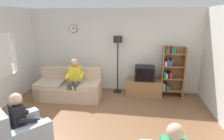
# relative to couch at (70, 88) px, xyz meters

# --- Properties ---
(ground_plane) EXTENTS (12.00, 12.00, 0.00)m
(ground_plane) POSITION_rel_couch_xyz_m (1.21, -1.64, -0.31)
(ground_plane) COLOR brown
(back_wall_assembly) EXTENTS (6.20, 0.17, 2.70)m
(back_wall_assembly) POSITION_rel_couch_xyz_m (1.21, 1.02, 1.04)
(back_wall_assembly) COLOR silver
(back_wall_assembly) RESTS_ON ground_plane
(couch) EXTENTS (1.96, 1.02, 0.90)m
(couch) POSITION_rel_couch_xyz_m (0.00, 0.00, 0.00)
(couch) COLOR tan
(couch) RESTS_ON ground_plane
(tv_stand) EXTENTS (1.10, 0.56, 0.50)m
(tv_stand) POSITION_rel_couch_xyz_m (2.26, 0.61, -0.06)
(tv_stand) COLOR olive
(tv_stand) RESTS_ON ground_plane
(tv) EXTENTS (0.60, 0.49, 0.44)m
(tv) POSITION_rel_couch_xyz_m (2.26, 0.59, 0.41)
(tv) COLOR black
(tv) RESTS_ON tv_stand
(bookshelf) EXTENTS (0.68, 0.36, 1.58)m
(bookshelf) POSITION_rel_couch_xyz_m (3.07, 0.68, 0.51)
(bookshelf) COLOR olive
(bookshelf) RESTS_ON ground_plane
(floor_lamp) EXTENTS (0.28, 0.28, 1.85)m
(floor_lamp) POSITION_rel_couch_xyz_m (1.39, 0.71, 1.14)
(floor_lamp) COLOR black
(floor_lamp) RESTS_ON ground_plane
(armchair_near_window) EXTENTS (1.17, 1.19, 0.90)m
(armchair_near_window) POSITION_rel_couch_xyz_m (-0.04, -2.39, -0.02)
(armchair_near_window) COLOR #9EADBC
(armchair_near_window) RESTS_ON ground_plane
(person_on_couch) EXTENTS (0.53, 0.56, 1.24)m
(person_on_couch) POSITION_rel_couch_xyz_m (0.22, -0.11, 0.39)
(person_on_couch) COLOR yellow
(person_on_couch) RESTS_ON ground_plane
(person_in_left_armchair) EXTENTS (0.62, 0.64, 1.12)m
(person_in_left_armchair) POSITION_rel_couch_xyz_m (0.01, -2.32, 0.29)
(person_in_left_armchair) COLOR black
(person_in_left_armchair) RESTS_ON ground_plane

